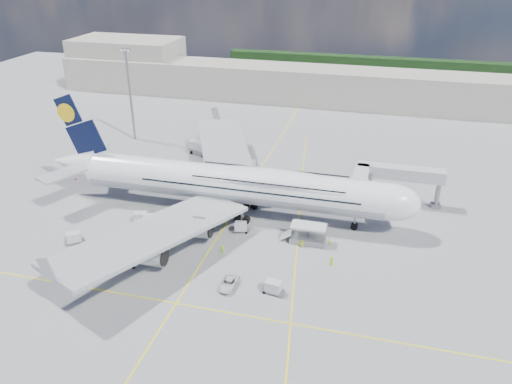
% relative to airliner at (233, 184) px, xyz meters
% --- Properties ---
extents(ground, '(300.00, 300.00, 0.00)m').
position_rel_airliner_xyz_m(ground, '(-0.26, -10.00, -6.87)').
color(ground, gray).
rests_on(ground, ground).
extents(taxi_line_main, '(0.25, 220.00, 0.01)m').
position_rel_airliner_xyz_m(taxi_line_main, '(-0.26, -10.00, -6.86)').
color(taxi_line_main, '#FEEC0D').
rests_on(taxi_line_main, ground).
extents(taxi_line_cross, '(120.00, 0.25, 0.01)m').
position_rel_airliner_xyz_m(taxi_line_cross, '(-0.26, -30.00, -6.86)').
color(taxi_line_cross, '#FEEC0D').
rests_on(taxi_line_cross, ground).
extents(taxi_line_diag, '(14.16, 99.06, 0.01)m').
position_rel_airliner_xyz_m(taxi_line_diag, '(13.74, -0.00, -6.86)').
color(taxi_line_diag, '#FEEC0D').
rests_on(taxi_line_diag, ground).
extents(airliner, '(77.26, 79.15, 23.71)m').
position_rel_airliner_xyz_m(airliner, '(0.00, 0.00, 0.00)').
color(airliner, white).
rests_on(airliner, ground).
extents(jet_bridge, '(18.80, 12.10, 8.50)m').
position_rel_airliner_xyz_m(jet_bridge, '(29.55, 10.94, -0.02)').
color(jet_bridge, '#B7B7BC').
rests_on(jet_bridge, ground).
extents(cargo_loader, '(8.53, 3.20, 3.67)m').
position_rel_airliner_xyz_m(cargo_loader, '(16.56, -7.11, -5.62)').
color(cargo_loader, silver).
rests_on(cargo_loader, ground).
extents(light_mast, '(3.00, 0.70, 25.50)m').
position_rel_airliner_xyz_m(light_mast, '(-40.26, 35.00, 6.34)').
color(light_mast, gray).
rests_on(light_mast, ground).
extents(terminal, '(180.00, 16.00, 12.00)m').
position_rel_airliner_xyz_m(terminal, '(-0.26, 85.00, -0.87)').
color(terminal, '#B2AD9E').
rests_on(terminal, ground).
extents(hangar, '(40.00, 22.00, 18.00)m').
position_rel_airliner_xyz_m(hangar, '(-70.26, 90.00, 2.13)').
color(hangar, '#B2AD9E').
rests_on(hangar, ground).
extents(tree_line, '(160.00, 6.00, 8.00)m').
position_rel_airliner_xyz_m(tree_line, '(39.74, 130.00, -2.87)').
color(tree_line, '#193814').
rests_on(tree_line, ground).
extents(dolly_row_a, '(3.75, 2.78, 2.12)m').
position_rel_airliner_xyz_m(dolly_row_a, '(-14.75, -8.57, -5.73)').
color(dolly_row_a, gray).
rests_on(dolly_row_a, ground).
extents(dolly_row_b, '(3.79, 2.68, 2.17)m').
position_rel_airliner_xyz_m(dolly_row_b, '(-17.05, -8.15, -5.70)').
color(dolly_row_b, gray).
rests_on(dolly_row_b, ground).
extents(dolly_row_c, '(2.88, 1.84, 1.70)m').
position_rel_airliner_xyz_m(dolly_row_c, '(-13.04, -17.05, -5.95)').
color(dolly_row_c, gray).
rests_on(dolly_row_c, ground).
extents(dolly_back, '(3.90, 3.37, 2.18)m').
position_rel_airliner_xyz_m(dolly_back, '(-25.47, -18.49, -5.69)').
color(dolly_back, gray).
rests_on(dolly_back, ground).
extents(dolly_nose_far, '(3.69, 2.40, 2.17)m').
position_rel_airliner_xyz_m(dolly_nose_far, '(13.83, -23.55, -5.70)').
color(dolly_nose_far, gray).
rests_on(dolly_nose_far, ground).
extents(dolly_nose_near, '(3.45, 2.35, 2.00)m').
position_rel_airliner_xyz_m(dolly_nose_near, '(3.45, -6.57, -5.80)').
color(dolly_nose_near, gray).
rests_on(dolly_nose_near, ground).
extents(baggage_tug, '(3.36, 2.55, 1.90)m').
position_rel_airliner_xyz_m(baggage_tug, '(-12.08, -22.64, -6.03)').
color(baggage_tug, silver).
rests_on(baggage_tug, ground).
extents(catering_truck_inner, '(6.89, 2.98, 4.03)m').
position_rel_airliner_xyz_m(catering_truck_inner, '(-4.65, 21.64, -4.96)').
color(catering_truck_inner, gray).
rests_on(catering_truck_inner, ground).
extents(catering_truck_outer, '(6.89, 4.56, 3.81)m').
position_rel_airliner_xyz_m(catering_truck_outer, '(-17.94, 28.51, -5.10)').
color(catering_truck_outer, gray).
rests_on(catering_truck_outer, ground).
extents(service_van, '(2.63, 5.16, 1.40)m').
position_rel_airliner_xyz_m(service_van, '(6.46, -23.90, -6.17)').
color(service_van, silver).
rests_on(service_van, ground).
extents(crew_nose, '(0.66, 0.58, 1.51)m').
position_rel_airliner_xyz_m(crew_nose, '(20.82, -7.20, -6.11)').
color(crew_nose, '#A8E518').
rests_on(crew_nose, ground).
extents(crew_loader, '(0.94, 0.83, 1.63)m').
position_rel_airliner_xyz_m(crew_loader, '(16.10, -9.34, -6.05)').
color(crew_loader, '#E0EF19').
rests_on(crew_loader, ground).
extents(crew_wing, '(0.74, 0.99, 1.56)m').
position_rel_airliner_xyz_m(crew_wing, '(-11.15, -16.94, -6.09)').
color(crew_wing, '#A5FF1A').
rests_on(crew_wing, ground).
extents(crew_van, '(0.94, 1.00, 1.72)m').
position_rel_airliner_xyz_m(crew_van, '(21.88, -13.44, -6.01)').
color(crew_van, '#9BE017').
rests_on(crew_van, ground).
extents(crew_tug, '(1.34, 1.10, 1.81)m').
position_rel_airliner_xyz_m(crew_tug, '(2.47, -15.03, -5.96)').
color(crew_tug, '#B6ED18').
rests_on(crew_tug, ground).
extents(cone_nose, '(0.48, 0.48, 0.62)m').
position_rel_airliner_xyz_m(cone_nose, '(27.32, 6.62, -6.57)').
color(cone_nose, '#FF330D').
rests_on(cone_nose, ground).
extents(cone_wing_left_inner, '(0.38, 0.38, 0.48)m').
position_rel_airliner_xyz_m(cone_wing_left_inner, '(-9.54, 8.74, -6.64)').
color(cone_wing_left_inner, '#FF330D').
rests_on(cone_wing_left_inner, ground).
extents(cone_wing_left_outer, '(0.38, 0.38, 0.49)m').
position_rel_airliner_xyz_m(cone_wing_left_outer, '(-5.56, 20.66, -6.63)').
color(cone_wing_left_outer, '#FF330D').
rests_on(cone_wing_left_outer, ground).
extents(cone_wing_right_inner, '(0.49, 0.49, 0.63)m').
position_rel_airliner_xyz_m(cone_wing_right_inner, '(-7.35, -11.81, -6.57)').
color(cone_wing_right_inner, '#FF330D').
rests_on(cone_wing_right_inner, ground).
extents(cone_wing_right_outer, '(0.38, 0.38, 0.48)m').
position_rel_airliner_xyz_m(cone_wing_right_outer, '(-13.35, -24.80, -6.64)').
color(cone_wing_right_outer, '#FF330D').
rests_on(cone_wing_right_outer, ground).
extents(cone_tail, '(0.47, 0.47, 0.60)m').
position_rel_airliner_xyz_m(cone_tail, '(-41.21, 6.29, -6.58)').
color(cone_tail, '#FF330D').
rests_on(cone_tail, ground).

